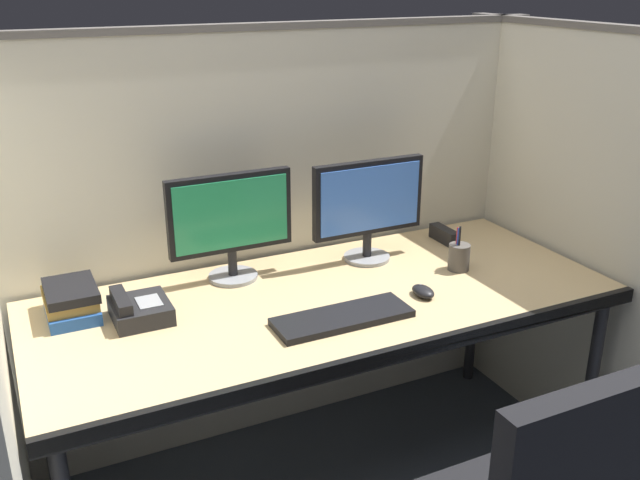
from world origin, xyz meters
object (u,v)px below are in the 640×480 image
Objects in this scene: monitor_right at (368,204)px; computer_mouse at (423,291)px; desk_phone at (139,309)px; desk at (328,311)px; monitor_left at (231,220)px; book_stack at (71,301)px; keyboard_main at (343,318)px; red_stapler at (444,235)px; pen_cup at (459,257)px.

monitor_right is 4.48× the size of computer_mouse.
monitor_right is 2.26× the size of desk_phone.
desk_phone is (-0.59, 0.11, 0.08)m from desk.
monitor_left is 0.50m from monitor_right.
monitor_right is 0.41m from computer_mouse.
computer_mouse is at bearing -18.56° from book_stack.
keyboard_main is 1.90× the size of book_stack.
desk_phone is (-0.86, -0.12, -0.18)m from monitor_right.
monitor_right reaches higher than computer_mouse.
monitor_left is at bearing 5.36° from book_stack.
monitor_right is at bearing 40.14° from desk.
desk is 0.32m from computer_mouse.
book_stack is at bearing 161.44° from computer_mouse.
keyboard_main is 0.84m from book_stack.
keyboard_main is at bearing -66.20° from monitor_left.
red_stapler reaches higher than desk.
monitor_right reaches higher than desk.
computer_mouse is 0.90m from desk_phone.
keyboard_main reaches higher than desk.
desk is 4.42× the size of monitor_right.
pen_cup reaches higher than red_stapler.
monitor_left is at bearing 174.35° from monitor_right.
red_stapler is 0.28m from pen_cup.
pen_cup is (0.52, 0.01, 0.10)m from desk.
monitor_right reaches higher than pen_cup.
monitor_left and monitor_right have the same top height.
monitor_right is at bearing 0.06° from book_stack.
computer_mouse is at bearing -23.53° from desk.
desk_phone reaches higher than red_stapler.
monitor_left is 0.53m from keyboard_main.
red_stapler is 0.66× the size of book_stack.
book_stack is (-0.18, 0.11, 0.02)m from desk_phone.
computer_mouse is 0.43× the size of book_stack.
monitor_left is at bearing 129.19° from desk.
monitor_left is 0.57m from book_stack.
desk_phone is (-0.56, 0.28, 0.02)m from keyboard_main.
desk is 10.00× the size of desk_phone.
keyboard_main is (0.20, -0.44, -0.20)m from monitor_left.
pen_cup reaches higher than keyboard_main.
monitor_left is 0.44m from desk_phone.
red_stapler reaches higher than keyboard_main.
computer_mouse is (0.28, -0.12, 0.07)m from desk.
computer_mouse is at bearing -151.04° from pen_cup.
monitor_right reaches higher than book_stack.
monitor_left is at bearing 113.80° from keyboard_main.
pen_cup reaches higher than desk_phone.
red_stapler is (0.86, -0.02, -0.19)m from monitor_left.
desk_phone is 0.21m from book_stack.
monitor_left is 4.48× the size of computer_mouse.
computer_mouse is at bearing -15.31° from desk_phone.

